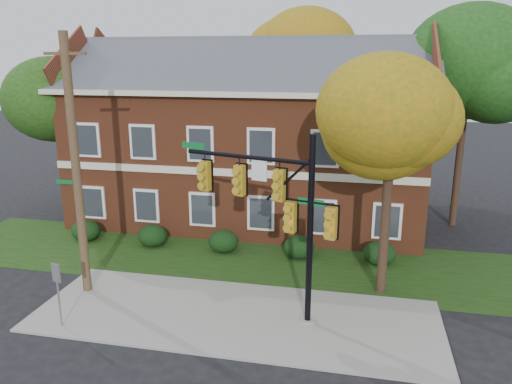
% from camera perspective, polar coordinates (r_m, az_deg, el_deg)
% --- Properties ---
extents(ground, '(120.00, 120.00, 0.00)m').
position_cam_1_polar(ground, '(17.06, -3.28, -15.67)').
color(ground, black).
rests_on(ground, ground).
extents(sidewalk, '(14.00, 5.00, 0.08)m').
position_cam_1_polar(sidewalk, '(17.88, -2.42, -13.96)').
color(sidewalk, gray).
rests_on(sidewalk, ground).
extents(grass_strip, '(30.00, 6.00, 0.04)m').
position_cam_1_polar(grass_strip, '(22.27, 0.81, -7.87)').
color(grass_strip, '#193811').
rests_on(grass_strip, ground).
extents(apartment_building, '(18.80, 8.80, 9.74)m').
position_cam_1_polar(apartment_building, '(27.00, -0.87, 7.19)').
color(apartment_building, brown).
rests_on(apartment_building, ground).
extents(hedge_far_left, '(1.40, 1.26, 1.05)m').
position_cam_1_polar(hedge_far_left, '(25.86, -18.88, -4.20)').
color(hedge_far_left, black).
rests_on(hedge_far_left, ground).
extents(hedge_left, '(1.40, 1.26, 1.05)m').
position_cam_1_polar(hedge_left, '(24.29, -11.74, -4.92)').
color(hedge_left, black).
rests_on(hedge_left, ground).
extents(hedge_center, '(1.40, 1.26, 1.05)m').
position_cam_1_polar(hedge_center, '(23.15, -3.73, -5.64)').
color(hedge_center, black).
rests_on(hedge_center, ground).
extents(hedge_right, '(1.40, 1.26, 1.05)m').
position_cam_1_polar(hedge_right, '(22.51, 4.93, -6.29)').
color(hedge_right, black).
rests_on(hedge_right, ground).
extents(hedge_far_right, '(1.40, 1.26, 1.05)m').
position_cam_1_polar(hedge_far_right, '(22.39, 13.91, -6.82)').
color(hedge_far_right, black).
rests_on(hedge_far_right, ground).
extents(tree_near_right, '(4.50, 4.25, 8.58)m').
position_cam_1_polar(tree_near_right, '(18.13, 16.09, 8.03)').
color(tree_near_right, black).
rests_on(tree_near_right, ground).
extents(tree_left_rear, '(5.40, 5.10, 8.88)m').
position_cam_1_polar(tree_left_rear, '(29.54, -20.44, 10.25)').
color(tree_left_rear, black).
rests_on(tree_left_rear, ground).
extents(tree_right_rear, '(6.30, 5.95, 10.62)m').
position_cam_1_polar(tree_right_rear, '(27.45, 23.87, 12.63)').
color(tree_right_rear, black).
rests_on(tree_right_rear, ground).
extents(tree_far_rear, '(6.84, 6.46, 11.52)m').
position_cam_1_polar(tree_far_rear, '(34.21, 4.42, 15.31)').
color(tree_far_rear, black).
rests_on(tree_far_rear, ground).
extents(traffic_signal, '(5.62, 1.70, 6.46)m').
position_cam_1_polar(traffic_signal, '(16.42, 2.49, -1.58)').
color(traffic_signal, gray).
rests_on(traffic_signal, ground).
extents(utility_pole, '(1.50, 0.35, 9.60)m').
position_cam_1_polar(utility_pole, '(19.13, -19.87, 2.59)').
color(utility_pole, '#4B3A23').
rests_on(utility_pole, ground).
extents(sign_post, '(0.33, 0.11, 2.29)m').
position_cam_1_polar(sign_post, '(17.79, -21.76, -9.81)').
color(sign_post, slate).
rests_on(sign_post, ground).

